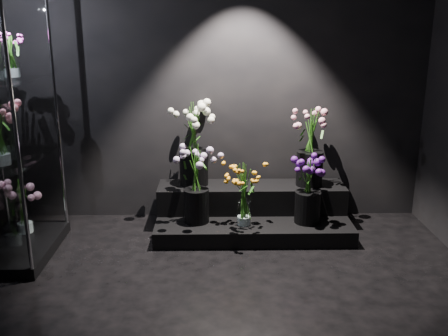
{
  "coord_description": "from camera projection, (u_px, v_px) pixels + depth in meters",
  "views": [
    {
      "loc": [
        -0.02,
        -2.77,
        1.88
      ],
      "look_at": [
        0.05,
        1.2,
        0.73
      ],
      "focal_mm": 40.0,
      "sensor_mm": 36.0,
      "label": 1
    }
  ],
  "objects": [
    {
      "name": "bouquet_lilac",
      "position": [
        196.0,
        178.0,
        4.41
      ],
      "size": [
        0.48,
        0.48,
        0.7
      ],
      "rotation": [
        0.0,
        0.0,
        -0.37
      ],
      "color": "black",
      "rests_on": "display_riser"
    },
    {
      "name": "bouquet_cream_roses",
      "position": [
        193.0,
        139.0,
        4.66
      ],
      "size": [
        0.51,
        0.51,
        0.78
      ],
      "rotation": [
        0.0,
        0.0,
        -0.4
      ],
      "color": "black",
      "rests_on": "display_riser"
    },
    {
      "name": "bouquet_case_magenta",
      "position": [
        10.0,
        53.0,
        3.94
      ],
      "size": [
        0.21,
        0.21,
        0.37
      ],
      "rotation": [
        0.0,
        0.0,
        -0.02
      ],
      "color": "white",
      "rests_on": "display_case"
    },
    {
      "name": "bouquet_pink_roses",
      "position": [
        311.0,
        143.0,
        4.65
      ],
      "size": [
        0.4,
        0.4,
        0.72
      ],
      "rotation": [
        0.0,
        0.0,
        -0.12
      ],
      "color": "black",
      "rests_on": "display_riser"
    },
    {
      "name": "floor",
      "position": [
        220.0,
        329.0,
        3.18
      ],
      "size": [
        4.0,
        4.0,
        0.0
      ],
      "primitive_type": "plane",
      "color": "black",
      "rests_on": "ground"
    },
    {
      "name": "bouquet_purple",
      "position": [
        308.0,
        188.0,
        4.43
      ],
      "size": [
        0.32,
        0.32,
        0.59
      ],
      "rotation": [
        0.0,
        0.0,
        -0.07
      ],
      "color": "black",
      "rests_on": "display_riser"
    },
    {
      "name": "wall_front",
      "position": [
        229.0,
        309.0,
        0.87
      ],
      "size": [
        4.0,
        0.0,
        4.0
      ],
      "primitive_type": "plane",
      "rotation": [
        -1.57,
        0.0,
        0.0
      ],
      "color": "black",
      "rests_on": "floor"
    },
    {
      "name": "bouquet_orange_bells",
      "position": [
        244.0,
        194.0,
        4.38
      ],
      "size": [
        0.28,
        0.28,
        0.56
      ],
      "rotation": [
        0.0,
        0.0,
        -0.08
      ],
      "color": "white",
      "rests_on": "display_riser"
    },
    {
      "name": "bouquet_case_base_pink",
      "position": [
        23.0,
        205.0,
        4.35
      ],
      "size": [
        0.41,
        0.41,
        0.48
      ],
      "rotation": [
        0.0,
        0.0,
        -0.34
      ],
      "color": "white",
      "rests_on": "display_case"
    },
    {
      "name": "display_riser",
      "position": [
        252.0,
        212.0,
        4.72
      ],
      "size": [
        1.78,
        0.79,
        0.4
      ],
      "color": "black",
      "rests_on": "floor"
    },
    {
      "name": "display_case",
      "position": [
        5.0,
        130.0,
        3.94
      ],
      "size": [
        0.58,
        0.97,
        2.14
      ],
      "color": "black",
      "rests_on": "floor"
    },
    {
      "name": "wall_back",
      "position": [
        217.0,
        76.0,
        4.71
      ],
      "size": [
        4.0,
        0.0,
        4.0
      ],
      "primitive_type": "plane",
      "rotation": [
        1.57,
        0.0,
        0.0
      ],
      "color": "black",
      "rests_on": "floor"
    }
  ]
}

